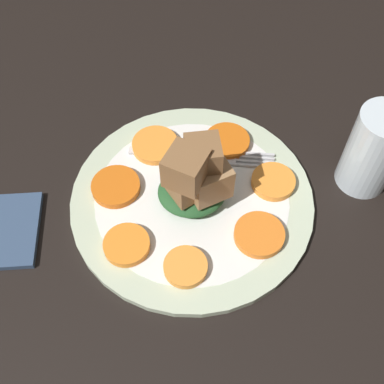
# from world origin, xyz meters

# --- Properties ---
(table_slab) EXTENTS (1.20, 1.20, 0.02)m
(table_slab) POSITION_xyz_m (0.00, 0.00, 0.01)
(table_slab) COLOR black
(table_slab) RESTS_ON ground
(plate) EXTENTS (0.30, 0.30, 0.01)m
(plate) POSITION_xyz_m (0.00, 0.00, 0.03)
(plate) COLOR beige
(plate) RESTS_ON table_slab
(carrot_slice_0) EXTENTS (0.06, 0.06, 0.01)m
(carrot_slice_0) POSITION_xyz_m (-0.07, 0.06, 0.04)
(carrot_slice_0) COLOR orange
(carrot_slice_0) RESTS_ON plate
(carrot_slice_1) EXTENTS (0.06, 0.06, 0.01)m
(carrot_slice_1) POSITION_xyz_m (-0.10, -0.01, 0.04)
(carrot_slice_1) COLOR orange
(carrot_slice_1) RESTS_ON plate
(carrot_slice_2) EXTENTS (0.06, 0.06, 0.01)m
(carrot_slice_2) POSITION_xyz_m (-0.05, -0.08, 0.04)
(carrot_slice_2) COLOR #D66114
(carrot_slice_2) RESTS_ON plate
(carrot_slice_3) EXTENTS (0.06, 0.06, 0.01)m
(carrot_slice_3) POSITION_xyz_m (0.04, -0.08, 0.04)
(carrot_slice_3) COLOR orange
(carrot_slice_3) RESTS_ON plate
(carrot_slice_4) EXTENTS (0.06, 0.06, 0.01)m
(carrot_slice_4) POSITION_xyz_m (0.09, -0.02, 0.04)
(carrot_slice_4) COLOR orange
(carrot_slice_4) RESTS_ON plate
(carrot_slice_5) EXTENTS (0.05, 0.05, 0.01)m
(carrot_slice_5) POSITION_xyz_m (0.08, 0.06, 0.04)
(carrot_slice_5) COLOR orange
(carrot_slice_5) RESTS_ON plate
(carrot_slice_6) EXTENTS (0.05, 0.05, 0.01)m
(carrot_slice_6) POSITION_xyz_m (0.01, 0.10, 0.04)
(carrot_slice_6) COLOR orange
(carrot_slice_6) RESTS_ON plate
(center_pile) EXTENTS (0.09, 0.09, 0.11)m
(center_pile) POSITION_xyz_m (-0.00, 0.00, 0.07)
(center_pile) COLOR #235128
(center_pile) RESTS_ON plate
(fork) EXTENTS (0.19, 0.05, 0.00)m
(fork) POSITION_xyz_m (-0.02, -0.06, 0.03)
(fork) COLOR silver
(fork) RESTS_ON plate
(water_glass) EXTENTS (0.07, 0.07, 0.12)m
(water_glass) POSITION_xyz_m (-0.22, -0.02, 0.08)
(water_glass) COLOR silver
(water_glass) RESTS_ON table_slab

